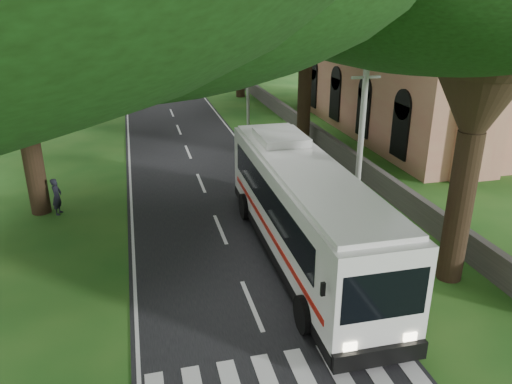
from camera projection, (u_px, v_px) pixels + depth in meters
name	position (u px, v px, depth m)	size (l,w,h in m)	color
ground	(267.00, 343.00, 15.00)	(140.00, 140.00, 0.00)	#184D16
road	(180.00, 133.00, 37.53)	(8.00, 120.00, 0.04)	black
property_wall	(298.00, 122.00, 38.44)	(0.35, 50.00, 1.20)	#383533
church	(425.00, 65.00, 36.62)	(14.00, 24.00, 11.60)	#C57460
pole_near	(361.00, 143.00, 20.10)	(1.60, 0.24, 8.00)	gray
pole_mid	(248.00, 72.00, 38.13)	(1.60, 0.24, 8.00)	gray
pole_far	(208.00, 47.00, 56.15)	(1.60, 0.24, 8.00)	gray
coach_bus	(303.00, 209.00, 19.12)	(3.25, 13.32, 3.92)	white
distant_car_a	(135.00, 98.00, 46.53)	(1.60, 3.97, 1.35)	silver
distant_car_b	(131.00, 67.00, 65.96)	(1.50, 4.29, 1.41)	navy
distant_car_c	(157.00, 59.00, 74.28)	(1.86, 4.57, 1.33)	maroon
pedestrian	(57.00, 196.00, 23.51)	(0.65, 0.43, 1.78)	black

